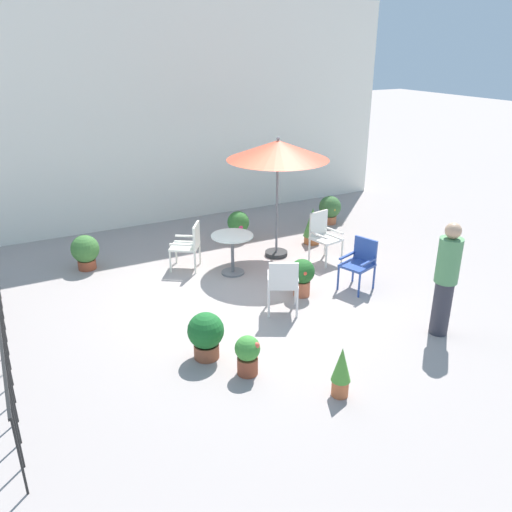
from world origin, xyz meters
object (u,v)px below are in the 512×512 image
(potted_plant_1, at_px, (206,334))
(potted_plant_3, at_px, (341,371))
(standing_person, at_px, (446,278))
(potted_plant_7, at_px, (238,224))
(potted_plant_4, at_px, (330,208))
(patio_chair_3, at_px, (360,261))
(potted_plant_5, at_px, (312,225))
(potted_plant_2, at_px, (85,251))
(patio_chair_0, at_px, (283,282))
(patio_chair_1, at_px, (189,243))
(potted_plant_0, at_px, (302,275))
(potted_plant_6, at_px, (248,354))
(patio_umbrella_0, at_px, (278,151))
(patio_chair_2, at_px, (323,234))
(cafe_table_0, at_px, (232,247))

(potted_plant_1, height_order, potted_plant_3, potted_plant_3)
(standing_person, bearing_deg, potted_plant_7, 100.76)
(potted_plant_4, bearing_deg, patio_chair_3, -116.58)
(potted_plant_5, bearing_deg, potted_plant_2, 169.65)
(patio_chair_0, height_order, potted_plant_4, patio_chair_0)
(patio_chair_1, relative_size, potted_plant_0, 1.37)
(patio_chair_0, distance_m, potted_plant_0, 0.72)
(potted_plant_7, bearing_deg, potted_plant_6, -114.25)
(potted_plant_6, bearing_deg, patio_umbrella_0, 55.27)
(potted_plant_7, bearing_deg, patio_umbrella_0, -76.50)
(potted_plant_1, bearing_deg, potted_plant_0, 24.79)
(patio_chair_2, distance_m, standing_person, 3.04)
(potted_plant_0, bearing_deg, patio_chair_3, -11.05)
(potted_plant_0, distance_m, potted_plant_6, 2.36)
(cafe_table_0, xyz_separation_m, potted_plant_2, (-2.31, 1.42, -0.16))
(cafe_table_0, bearing_deg, patio_umbrella_0, 18.61)
(patio_chair_0, relative_size, potted_plant_0, 1.41)
(patio_umbrella_0, relative_size, patio_chair_3, 2.69)
(patio_chair_2, relative_size, potted_plant_1, 1.45)
(potted_plant_4, distance_m, potted_plant_5, 1.39)
(patio_chair_3, bearing_deg, potted_plant_7, 104.80)
(potted_plant_4, bearing_deg, patio_chair_0, -134.13)
(potted_plant_1, distance_m, potted_plant_6, 0.67)
(patio_umbrella_0, distance_m, potted_plant_3, 4.73)
(potted_plant_2, height_order, potted_plant_5, potted_plant_5)
(patio_chair_1, xyz_separation_m, potted_plant_6, (-0.53, -3.45, -0.21))
(patio_chair_1, distance_m, potted_plant_7, 1.75)
(patio_umbrella_0, relative_size, potted_plant_4, 3.57)
(cafe_table_0, distance_m, potted_plant_5, 2.20)
(patio_chair_2, relative_size, potted_plant_4, 1.46)
(patio_chair_3, bearing_deg, potted_plant_1, -166.06)
(potted_plant_1, bearing_deg, patio_chair_2, 32.49)
(standing_person, bearing_deg, potted_plant_6, 172.54)
(patio_chair_1, distance_m, potted_plant_4, 3.90)
(potted_plant_1, bearing_deg, potted_plant_4, 39.44)
(patio_umbrella_0, bearing_deg, cafe_table_0, -161.39)
(potted_plant_0, xyz_separation_m, potted_plant_3, (-1.00, -2.45, -0.02))
(cafe_table_0, height_order, potted_plant_6, cafe_table_0)
(patio_chair_3, distance_m, potted_plant_0, 1.04)
(patio_chair_0, bearing_deg, cafe_table_0, 91.64)
(patio_chair_1, distance_m, potted_plant_1, 3.00)
(standing_person, bearing_deg, patio_chair_1, 121.69)
(cafe_table_0, relative_size, potted_plant_5, 0.99)
(standing_person, bearing_deg, potted_plant_4, 73.44)
(potted_plant_7, bearing_deg, potted_plant_0, -94.13)
(patio_chair_0, distance_m, potted_plant_2, 3.93)
(potted_plant_0, xyz_separation_m, standing_person, (1.12, -1.93, 0.50))
(potted_plant_5, distance_m, standing_person, 3.92)
(potted_plant_3, bearing_deg, patio_chair_0, 78.78)
(potted_plant_4, bearing_deg, potted_plant_0, -131.72)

